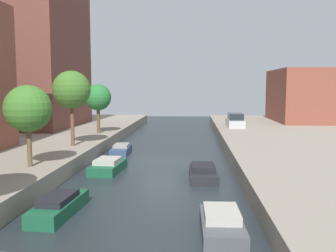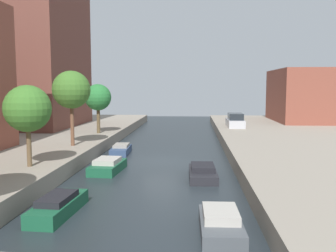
{
  "view_description": "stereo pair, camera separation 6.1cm",
  "coord_description": "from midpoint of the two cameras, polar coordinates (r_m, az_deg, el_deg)",
  "views": [
    {
      "loc": [
        2.34,
        -26.65,
        5.42
      ],
      "look_at": [
        -0.14,
        9.92,
        1.56
      ],
      "focal_mm": 39.54,
      "sensor_mm": 36.0,
      "label": 1
    },
    {
      "loc": [
        2.4,
        -26.64,
        5.42
      ],
      "look_at": [
        -0.14,
        9.92,
        1.56
      ],
      "focal_mm": 39.54,
      "sensor_mm": 36.0,
      "label": 2
    }
  ],
  "objects": [
    {
      "name": "ground_plane",
      "position": [
        27.29,
        -1.09,
        -5.44
      ],
      "size": [
        84.0,
        84.0,
        0.0
      ],
      "primitive_type": "plane",
      "color": "#232B30"
    },
    {
      "name": "apartment_tower_far",
      "position": [
        45.66,
        -20.53,
        14.9
      ],
      "size": [
        10.0,
        13.77,
        23.54
      ],
      "primitive_type": "cube",
      "color": "brown",
      "rests_on": "quay_left"
    },
    {
      "name": "low_block_right",
      "position": [
        51.79,
        21.6,
        4.41
      ],
      "size": [
        10.0,
        11.93,
        6.7
      ],
      "primitive_type": "cube",
      "color": "brown",
      "rests_on": "quay_right"
    },
    {
      "name": "street_tree_1",
      "position": [
        21.8,
        -20.76,
        2.49
      ],
      "size": [
        2.6,
        2.6,
        4.54
      ],
      "color": "brown",
      "rests_on": "quay_left"
    },
    {
      "name": "street_tree_2",
      "position": [
        28.67,
        -14.62,
        5.38
      ],
      "size": [
        2.84,
        2.84,
        5.65
      ],
      "color": "brown",
      "rests_on": "quay_left"
    },
    {
      "name": "street_tree_3",
      "position": [
        36.05,
        -10.7,
        4.32
      ],
      "size": [
        2.53,
        2.53,
        4.72
      ],
      "color": "brown",
      "rests_on": "quay_left"
    },
    {
      "name": "parked_car",
      "position": [
        42.02,
        10.36,
        0.75
      ],
      "size": [
        1.77,
        4.65,
        1.53
      ],
      "color": "#B7B7BC",
      "rests_on": "quay_right"
    },
    {
      "name": "moored_boat_left_1",
      "position": [
        16.75,
        -16.45,
        -11.74
      ],
      "size": [
        1.52,
        3.91,
        0.88
      ],
      "color": "#195638",
      "rests_on": "ground_plane"
    },
    {
      "name": "moored_boat_left_2",
      "position": [
        24.22,
        -9.21,
        -6.1
      ],
      "size": [
        1.91,
        3.59,
        0.87
      ],
      "color": "#195638",
      "rests_on": "ground_plane"
    },
    {
      "name": "moored_boat_left_3",
      "position": [
        30.54,
        -7.2,
        -3.63
      ],
      "size": [
        1.46,
        3.5,
        0.76
      ],
      "color": "#33476B",
      "rests_on": "ground_plane"
    },
    {
      "name": "moored_boat_right_1",
      "position": [
        14.37,
        8.24,
        -14.63
      ],
      "size": [
        1.58,
        3.46,
        0.87
      ],
      "color": "#4C5156",
      "rests_on": "ground_plane"
    },
    {
      "name": "moored_boat_right_2",
      "position": [
        22.34,
        5.45,
        -7.16
      ],
      "size": [
        1.7,
        3.78,
        0.81
      ],
      "color": "#232328",
      "rests_on": "ground_plane"
    }
  ]
}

